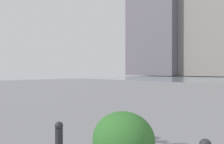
% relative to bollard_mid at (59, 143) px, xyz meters
% --- Properties ---
extents(building_annex, '(14.10, 12.55, 22.39)m').
position_rel_bollard_mid_xyz_m(building_annex, '(24.25, -63.40, 10.83)').
color(building_annex, gray).
rests_on(building_annex, ground).
extents(building_highrise, '(16.54, 15.50, 37.27)m').
position_rel_bollard_mid_xyz_m(building_highrise, '(39.43, -61.96, 17.23)').
color(building_highrise, '#5B5660').
rests_on(building_highrise, ground).
extents(bollard_mid, '(0.13, 0.13, 0.71)m').
position_rel_bollard_mid_xyz_m(bollard_mid, '(0.00, 0.00, 0.00)').
color(bollard_mid, '#232328').
rests_on(bollard_mid, ground).
extents(shrub_low, '(1.01, 0.91, 0.86)m').
position_rel_bollard_mid_xyz_m(shrub_low, '(-0.69, -0.71, 0.06)').
color(shrub_low, '#2D6628').
rests_on(shrub_low, ground).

